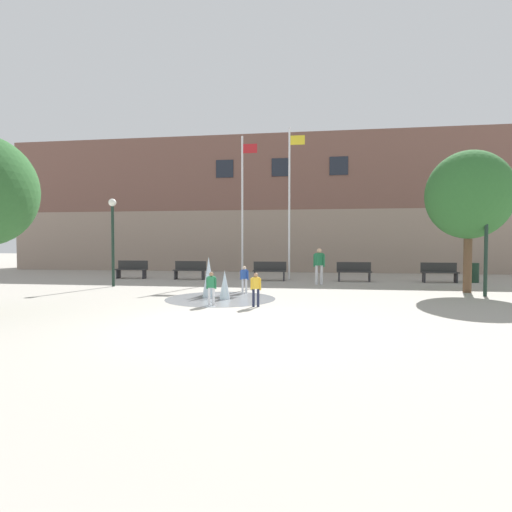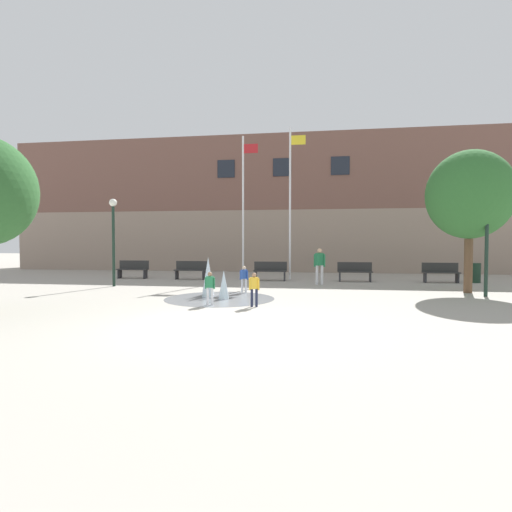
% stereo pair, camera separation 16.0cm
% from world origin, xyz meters
% --- Properties ---
extents(ground_plane, '(100.00, 100.00, 0.00)m').
position_xyz_m(ground_plane, '(0.00, 0.00, 0.00)').
color(ground_plane, '#9E998E').
extents(library_building, '(36.00, 6.05, 8.56)m').
position_xyz_m(library_building, '(0.00, 19.01, 4.28)').
color(library_building, gray).
rests_on(library_building, ground).
extents(splash_fountain, '(3.62, 3.62, 1.35)m').
position_xyz_m(splash_fountain, '(-1.39, 4.61, 0.50)').
color(splash_fountain, gray).
rests_on(splash_fountain, ground).
extents(park_bench_far_left, '(1.60, 0.44, 0.91)m').
position_xyz_m(park_bench_far_left, '(-7.21, 10.73, 0.48)').
color(park_bench_far_left, '#28282D').
rests_on(park_bench_far_left, ground).
extents(park_bench_under_left_flagpole, '(1.60, 0.44, 0.91)m').
position_xyz_m(park_bench_under_left_flagpole, '(-4.09, 10.60, 0.48)').
color(park_bench_under_left_flagpole, '#28282D').
rests_on(park_bench_under_left_flagpole, ground).
extents(park_bench_center, '(1.60, 0.44, 0.91)m').
position_xyz_m(park_bench_center, '(-0.09, 10.58, 0.48)').
color(park_bench_center, '#28282D').
rests_on(park_bench_center, ground).
extents(park_bench_under_right_flagpole, '(1.60, 0.44, 0.91)m').
position_xyz_m(park_bench_under_right_flagpole, '(3.91, 10.70, 0.48)').
color(park_bench_under_right_flagpole, '#28282D').
rests_on(park_bench_under_right_flagpole, ground).
extents(park_bench_near_trashcan, '(1.60, 0.44, 0.91)m').
position_xyz_m(park_bench_near_trashcan, '(7.77, 10.78, 0.48)').
color(park_bench_near_trashcan, '#28282D').
rests_on(park_bench_near_trashcan, ground).
extents(child_in_fountain, '(0.31, 0.24, 0.99)m').
position_xyz_m(child_in_fountain, '(-0.51, 5.79, 0.58)').
color(child_in_fountain, silver).
rests_on(child_in_fountain, ground).
extents(child_running, '(0.31, 0.22, 0.99)m').
position_xyz_m(child_running, '(0.34, 2.75, 0.58)').
color(child_running, '#1E233D').
rests_on(child_running, ground).
extents(teen_by_trashcan, '(0.50, 0.37, 1.59)m').
position_xyz_m(teen_by_trashcan, '(2.25, 9.15, 0.93)').
color(teen_by_trashcan, silver).
rests_on(teen_by_trashcan, ground).
extents(child_with_pink_shirt, '(0.31, 0.13, 0.99)m').
position_xyz_m(child_with_pink_shirt, '(-1.01, 2.87, 0.58)').
color(child_with_pink_shirt, silver).
rests_on(child_with_pink_shirt, ground).
extents(flagpole_left, '(0.80, 0.10, 7.15)m').
position_xyz_m(flagpole_left, '(-1.51, 11.21, 3.81)').
color(flagpole_left, silver).
rests_on(flagpole_left, ground).
extents(flagpole_right, '(0.80, 0.10, 7.48)m').
position_xyz_m(flagpole_right, '(0.84, 11.21, 3.98)').
color(flagpole_right, silver).
rests_on(flagpole_right, ground).
extents(lamp_post_left_lane, '(0.32, 0.32, 3.68)m').
position_xyz_m(lamp_post_left_lane, '(-6.33, 7.12, 2.42)').
color(lamp_post_left_lane, '#192D23').
rests_on(lamp_post_left_lane, ground).
extents(lamp_post_right_lane, '(0.32, 0.32, 3.52)m').
position_xyz_m(lamp_post_right_lane, '(7.85, 6.05, 2.33)').
color(lamp_post_right_lane, '#192D23').
rests_on(lamp_post_right_lane, ground).
extents(trash_can, '(0.56, 0.56, 0.90)m').
position_xyz_m(trash_can, '(9.28, 11.00, 0.45)').
color(trash_can, '#193323').
rests_on(trash_can, ground).
extents(street_tree_near_building, '(3.03, 3.03, 5.21)m').
position_xyz_m(street_tree_near_building, '(7.63, 7.05, 3.58)').
color(street_tree_near_building, brown).
rests_on(street_tree_near_building, ground).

